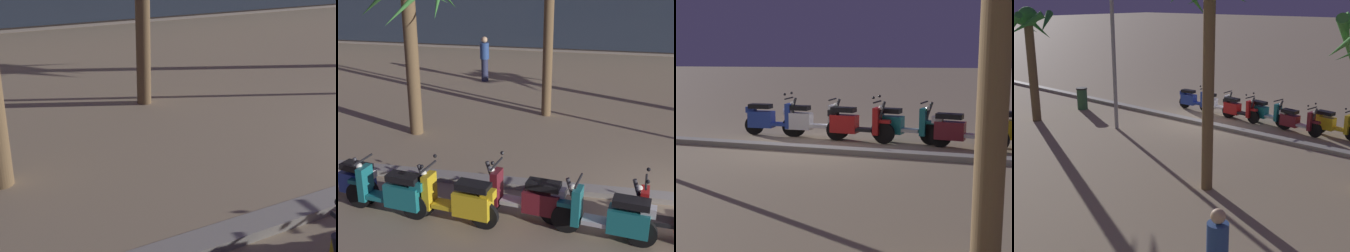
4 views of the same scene
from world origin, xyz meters
TOP-DOWN VIEW (x-y plane):
  - ground_plane at (0.00, 0.00)m, footprint 200.00×200.00m
  - curb_strip at (0.00, 0.52)m, footprint 60.00×0.36m
  - scooter_maroon_mid_centre at (-3.45, -0.74)m, footprint 1.79×0.60m
  - scooter_teal_tail_end at (-1.94, -1.12)m, footprint 1.78×0.61m
  - scooter_red_far_back at (-0.84, -0.88)m, footprint 1.78×0.56m
  - scooter_white_last_in_row at (0.45, -1.11)m, footprint 1.85×0.56m
  - scooter_blue_gap_after_mid at (1.58, -1.09)m, footprint 1.73×0.56m

SIDE VIEW (x-z plane):
  - ground_plane at x=0.00m, z-range 0.00..0.00m
  - curb_strip at x=0.00m, z-range 0.00..0.12m
  - scooter_maroon_mid_centre at x=-3.45m, z-range -0.15..1.03m
  - scooter_white_last_in_row at x=0.45m, z-range -0.07..0.97m
  - scooter_teal_tail_end at x=-1.94m, z-range -0.07..0.97m
  - scooter_blue_gap_after_mid at x=1.58m, z-range -0.13..1.04m
  - scooter_red_far_back at x=-0.84m, z-range -0.13..1.05m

